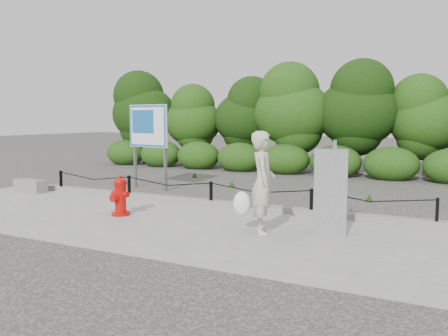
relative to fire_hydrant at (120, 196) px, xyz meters
name	(u,v)px	position (x,y,z in m)	size (l,w,h in m)	color
ground	(211,209)	(1.23, 1.87, -0.49)	(90.00, 90.00, 0.00)	#2D2B28
sidewalk	(163,224)	(1.23, -0.13, -0.45)	(14.00, 4.00, 0.08)	gray
curb	(212,203)	(1.23, 1.92, -0.34)	(14.00, 0.22, 0.14)	slate
chain_barrier	(211,191)	(1.23, 1.87, -0.04)	(10.06, 0.06, 0.60)	black
treeline	(317,112)	(1.14, 10.77, 1.95)	(20.21, 3.44, 4.35)	black
fire_hydrant	(120,196)	(0.00, 0.00, 0.00)	(0.46, 0.48, 0.87)	#B90A06
pedestrian	(261,184)	(3.38, -0.05, 0.51)	(0.87, 0.82, 1.89)	#BCB9A1
concrete_block	(30,186)	(-4.48, 1.38, -0.24)	(1.09, 0.38, 0.35)	slate
utility_cabinet	(331,192)	(4.51, 0.53, 0.37)	(0.65, 0.48, 1.72)	gray
advertising_sign	(148,130)	(-2.12, 3.88, 1.34)	(1.61, 0.41, 2.61)	slate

